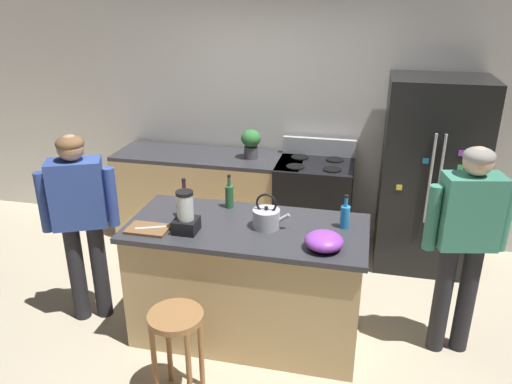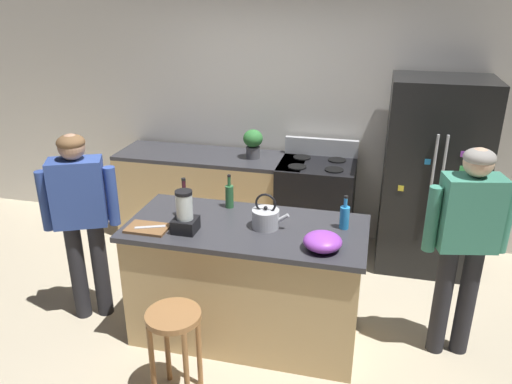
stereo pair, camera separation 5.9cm
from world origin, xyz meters
name	(u,v)px [view 2 (the right image)]	position (x,y,z in m)	size (l,w,h in m)	color
ground_plane	(247,331)	(0.00, 0.00, 0.00)	(14.00, 14.00, 0.00)	beige
back_wall	(293,114)	(0.00, 1.95, 1.35)	(8.00, 0.10, 2.70)	silver
kitchen_island	(247,281)	(0.00, 0.00, 0.48)	(1.78, 0.83, 0.96)	tan
back_counter_run	(212,196)	(-0.80, 1.55, 0.48)	(2.00, 0.64, 0.96)	tan
refrigerator	(432,176)	(1.42, 1.50, 0.93)	(0.90, 0.73, 1.86)	black
stove_range	(315,206)	(0.33, 1.52, 0.49)	(0.76, 0.65, 1.14)	black
person_by_island_left	(81,211)	(-1.33, -0.07, 0.96)	(0.57, 0.37, 1.59)	#26262B
person_by_sink_right	(466,235)	(1.54, 0.16, 0.99)	(0.60, 0.30, 1.62)	#26262B
bar_stool	(174,332)	(-0.28, -0.76, 0.52)	(0.36, 0.36, 0.66)	#9E6B3D
potted_plant	(253,142)	(-0.34, 1.55, 1.13)	(0.20, 0.20, 0.30)	#4C4C51
blender_appliance	(185,215)	(-0.40, -0.19, 1.09)	(0.17, 0.17, 0.31)	black
bottle_olive_oil	(229,195)	(-0.22, 0.29, 1.06)	(0.07, 0.07, 0.28)	#2D6638
bottle_soda	(345,217)	(0.70, 0.13, 1.05)	(0.07, 0.07, 0.26)	#268CD8
bottle_vinegar	(185,198)	(-0.55, 0.19, 1.04)	(0.06, 0.06, 0.24)	olive
bottle_wine	(185,203)	(-0.49, 0.04, 1.07)	(0.08, 0.08, 0.32)	#471923
mixing_bowl	(323,241)	(0.59, -0.23, 1.02)	(0.26, 0.26, 0.12)	purple
tea_kettle	(266,218)	(0.15, 0.01, 1.03)	(0.28, 0.20, 0.27)	#B7BABF
cutting_board	(148,228)	(-0.68, -0.23, 0.97)	(0.30, 0.20, 0.02)	brown
chef_knife	(150,227)	(-0.66, -0.23, 0.98)	(0.22, 0.03, 0.01)	#B7BABF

